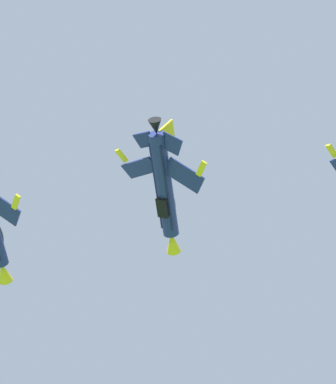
% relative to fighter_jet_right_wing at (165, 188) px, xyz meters
% --- Properties ---
extents(fighter_jet_right_wing, '(9.39, 15.95, 5.39)m').
position_rel_fighter_jet_right_wing_xyz_m(fighter_jet_right_wing, '(0.00, 0.00, 0.00)').
color(fighter_jet_right_wing, navy).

